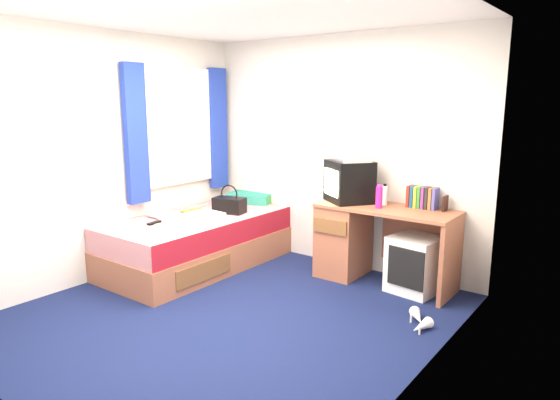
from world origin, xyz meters
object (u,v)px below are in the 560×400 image
Objects in this scene: pillow at (251,198)px; storage_cube at (415,264)px; water_bottle at (154,215)px; remote_control at (154,223)px; crt_tv at (349,181)px; colour_swatch_fan at (161,226)px; handbag at (229,205)px; desk at (360,238)px; picture_frame at (445,203)px; magazine at (197,211)px; towel at (205,218)px; vcr at (350,157)px; aerosol_can at (385,195)px; white_heels at (419,322)px; bed at (198,242)px; pink_water_bottle at (379,198)px.

pillow reaches higher than storage_cube.
remote_control is (0.19, -0.16, -0.03)m from water_bottle.
crt_tv is 2.52× the size of colour_swatch_fan.
colour_swatch_fan is (0.34, -0.20, -0.03)m from water_bottle.
desk is at bearing 3.21° from handbag.
remote_control is at bearing -151.79° from picture_frame.
desk is at bearing 18.95° from magazine.
towel is 1.14× the size of magazine.
vcr is 1.11× the size of handbag.
aerosol_can is 0.66× the size of magazine.
colour_swatch_fan is at bearing -167.35° from white_heels.
vcr reaches higher than bed.
storage_cube is 2.60× the size of pink_water_bottle.
vcr is 1.72m from white_heels.
crt_tv reaches higher than towel.
pink_water_bottle is 2.19m from remote_control.
storage_cube is 1.28× the size of vcr.
aerosol_can is at bearing 131.89° from white_heels.
desk reaches higher than towel.
desk is 2.35× the size of crt_tv.
pillow is 2.68m from white_heels.
vcr reaches higher than water_bottle.
storage_cube is 2.61× the size of water_bottle.
remote_control is (-1.87, -1.12, -0.30)m from pink_water_bottle.
desk reaches higher than white_heels.
towel is (-1.48, -0.79, -0.26)m from pink_water_bottle.
towel is at bearing -144.81° from desk.
magazine is at bearing -160.90° from aerosol_can.
handbag reaches higher than white_heels.
water_bottle is 0.91× the size of colour_swatch_fan.
water_bottle is at bearing -106.13° from magazine.
pink_water_bottle reaches higher than storage_cube.
towel is at bearing -73.82° from pillow.
vcr is (-0.14, 0.00, 0.79)m from desk.
pink_water_bottle reaches higher than magazine.
pillow is at bearing 178.27° from picture_frame.
crt_tv is 2.77× the size of water_bottle.
colour_swatch_fan is (-0.23, -0.36, -0.05)m from towel.
vcr reaches higher than desk.
bed is 0.52m from handbag.
pink_water_bottle is 0.52× the size of white_heels.
towel reaches higher than bed.
pink_water_bottle is 0.91× the size of colour_swatch_fan.
desk is 4.64× the size of magazine.
desk reaches higher than water_bottle.
colour_swatch_fan is 2.50m from white_heels.
picture_frame is 0.44× the size of towel.
bed is 0.97m from pillow.
towel is at bearing -147.45° from storage_cube.
handbag reaches higher than magazine.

